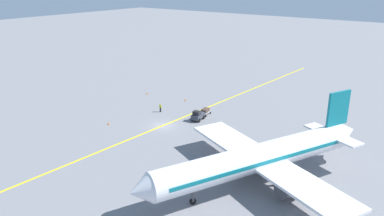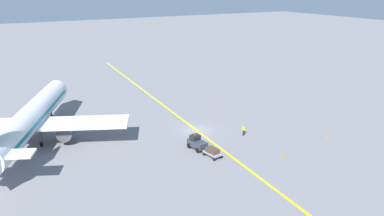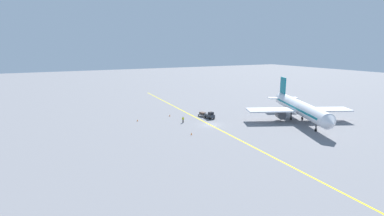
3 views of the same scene
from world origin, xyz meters
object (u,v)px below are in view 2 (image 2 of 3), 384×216
at_px(baggage_cart_trailing, 212,152).
at_px(traffic_cone_mid_apron, 283,154).
at_px(baggage_tug_dark, 197,143).
at_px(traffic_cone_by_wingtip, 327,137).
at_px(ground_crew_worker, 244,130).
at_px(traffic_cone_near_nose, 221,111).
at_px(airplane_at_gate, 30,119).

height_order(baggage_cart_trailing, traffic_cone_mid_apron, baggage_cart_trailing).
height_order(baggage_tug_dark, traffic_cone_by_wingtip, baggage_tug_dark).
distance_m(baggage_cart_trailing, traffic_cone_mid_apron, 9.57).
bearing_deg(traffic_cone_by_wingtip, ground_crew_worker, 145.41).
xyz_separation_m(baggage_tug_dark, traffic_cone_mid_apron, (8.95, -7.75, -0.63)).
bearing_deg(traffic_cone_near_nose, airplane_at_gate, 176.34).
height_order(traffic_cone_mid_apron, traffic_cone_by_wingtip, same).
relative_size(baggage_tug_dark, ground_crew_worker, 1.90).
relative_size(airplane_at_gate, traffic_cone_mid_apron, 61.14).
bearing_deg(ground_crew_worker, traffic_cone_by_wingtip, -34.59).
relative_size(traffic_cone_near_nose, traffic_cone_by_wingtip, 1.00).
distance_m(baggage_tug_dark, baggage_cart_trailing, 3.30).
xyz_separation_m(baggage_cart_trailing, traffic_cone_mid_apron, (8.43, -4.50, -0.49)).
height_order(ground_crew_worker, traffic_cone_mid_apron, ground_crew_worker).
bearing_deg(baggage_tug_dark, traffic_cone_mid_apron, -40.89).
bearing_deg(traffic_cone_near_nose, traffic_cone_by_wingtip, -68.12).
relative_size(airplane_at_gate, baggage_cart_trailing, 12.06).
relative_size(airplane_at_gate, traffic_cone_by_wingtip, 61.14).
bearing_deg(airplane_at_gate, baggage_cart_trailing, -39.63).
relative_size(baggage_cart_trailing, traffic_cone_by_wingtip, 5.07).
height_order(traffic_cone_near_nose, traffic_cone_by_wingtip, same).
xyz_separation_m(airplane_at_gate, baggage_tug_dark, (19.96, -13.70, -2.81)).
distance_m(airplane_at_gate, traffic_cone_by_wingtip, 44.02).
bearing_deg(baggage_cart_trailing, traffic_cone_near_nose, 52.88).
distance_m(airplane_at_gate, baggage_cart_trailing, 26.75).
bearing_deg(baggage_tug_dark, traffic_cone_by_wingtip, -18.49).
bearing_deg(traffic_cone_mid_apron, ground_crew_worker, 91.53).
distance_m(baggage_cart_trailing, ground_crew_worker, 9.13).
relative_size(baggage_tug_dark, traffic_cone_mid_apron, 5.82).
bearing_deg(traffic_cone_near_nose, ground_crew_worker, -105.82).
xyz_separation_m(ground_crew_worker, traffic_cone_near_nose, (3.09, 10.92, -0.63)).
distance_m(airplane_at_gate, traffic_cone_mid_apron, 36.17).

